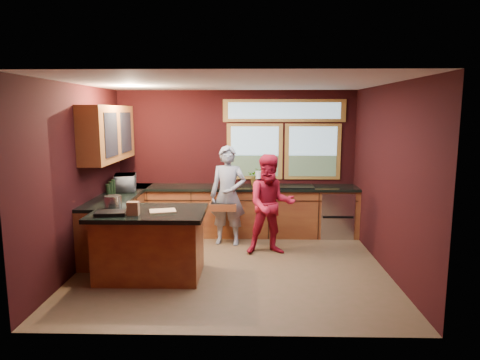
{
  "coord_description": "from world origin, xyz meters",
  "views": [
    {
      "loc": [
        0.26,
        -6.13,
        2.3
      ],
      "look_at": [
        0.11,
        0.4,
        1.26
      ],
      "focal_mm": 32.0,
      "sensor_mm": 36.0,
      "label": 1
    }
  ],
  "objects_px": {
    "person_red": "(271,205)",
    "cutting_board": "(163,211)",
    "stock_pot": "(113,202)",
    "island": "(150,243)",
    "person_grey": "(228,196)"
  },
  "relations": [
    {
      "from": "island",
      "to": "stock_pot",
      "type": "height_order",
      "value": "stock_pot"
    },
    {
      "from": "cutting_board",
      "to": "person_grey",
      "type": "bearing_deg",
      "value": 62.57
    },
    {
      "from": "person_red",
      "to": "cutting_board",
      "type": "xyz_separation_m",
      "value": [
        -1.53,
        -1.07,
        0.14
      ]
    },
    {
      "from": "island",
      "to": "person_grey",
      "type": "xyz_separation_m",
      "value": [
        1.02,
        1.52,
        0.39
      ]
    },
    {
      "from": "person_red",
      "to": "cutting_board",
      "type": "relative_size",
      "value": 4.66
    },
    {
      "from": "island",
      "to": "person_grey",
      "type": "bearing_deg",
      "value": 56.28
    },
    {
      "from": "person_red",
      "to": "stock_pot",
      "type": "height_order",
      "value": "person_red"
    },
    {
      "from": "stock_pot",
      "to": "cutting_board",
      "type": "bearing_deg",
      "value": -14.93
    },
    {
      "from": "island",
      "to": "cutting_board",
      "type": "xyz_separation_m",
      "value": [
        0.2,
        -0.05,
        0.48
      ]
    },
    {
      "from": "person_red",
      "to": "stock_pot",
      "type": "relative_size",
      "value": 6.8
    },
    {
      "from": "island",
      "to": "stock_pot",
      "type": "distance_m",
      "value": 0.8
    },
    {
      "from": "person_grey",
      "to": "cutting_board",
      "type": "distance_m",
      "value": 1.77
    },
    {
      "from": "person_grey",
      "to": "person_red",
      "type": "relative_size",
      "value": 1.06
    },
    {
      "from": "person_grey",
      "to": "cutting_board",
      "type": "height_order",
      "value": "person_grey"
    },
    {
      "from": "cutting_board",
      "to": "stock_pot",
      "type": "xyz_separation_m",
      "value": [
        -0.75,
        0.2,
        0.08
      ]
    }
  ]
}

